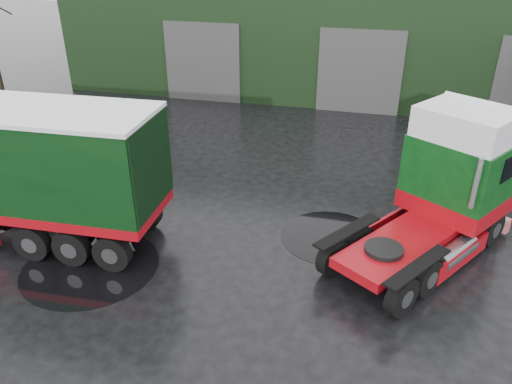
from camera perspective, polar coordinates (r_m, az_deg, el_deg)
ground at (r=13.53m, az=-1.80°, el=-8.72°), size 100.00×100.00×0.00m
warehouse at (r=30.85m, az=12.78°, el=17.97°), size 32.40×12.40×6.30m
hero_tractor at (r=13.60m, az=18.68°, el=-0.23°), size 5.83×6.84×3.98m
puddle_0 at (r=14.30m, az=-18.36°, el=-8.07°), size 3.65×3.65×0.01m
puddle_1 at (r=17.59m, az=22.61°, el=-1.77°), size 2.51×2.51×0.01m
puddle_4 at (r=14.97m, az=8.55°, el=-5.07°), size 2.99×2.99×0.01m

